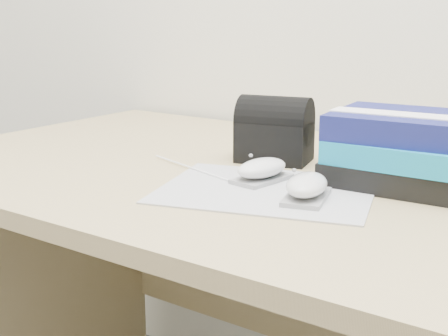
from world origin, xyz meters
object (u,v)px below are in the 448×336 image
Objects in this scene: desk at (334,297)px; book_stack at (408,150)px; mouse_rear at (262,170)px; mouse_front at (307,187)px; pouch at (275,130)px.

desk is 0.32m from book_stack.
desk is 0.30m from mouse_rear.
mouse_rear is (-0.08, -0.13, 0.26)m from desk.
book_stack is at bearing 31.83° from mouse_rear.
mouse_front is 0.20m from book_stack.
book_stack is (0.12, -0.00, 0.29)m from desk.
mouse_front is 0.47× the size of book_stack.
mouse_rear reaches higher than desk.
pouch is (-0.17, 0.19, 0.04)m from mouse_front.
mouse_rear is 0.74× the size of pouch.
desk is at bearing 98.41° from mouse_front.
book_stack is 1.68× the size of pouch.
desk is 10.63× the size of pouch.
pouch is at bearing 131.21° from mouse_front.
desk is 14.37× the size of mouse_rear.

